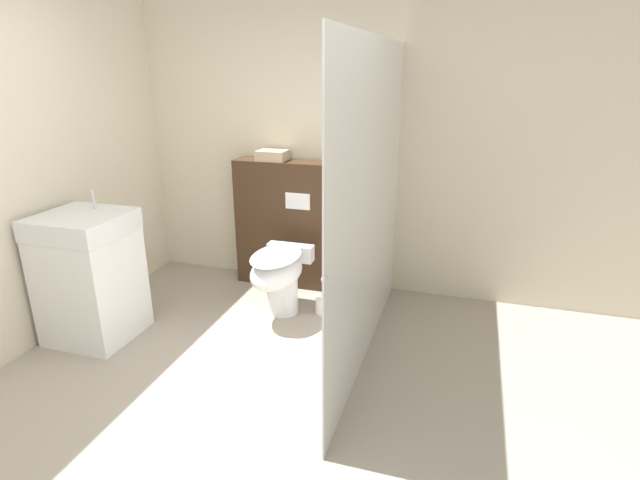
% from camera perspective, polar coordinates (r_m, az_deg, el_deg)
% --- Properties ---
extents(ground_plane, '(12.00, 12.00, 0.00)m').
position_cam_1_polar(ground_plane, '(2.94, -15.00, -22.27)').
color(ground_plane, '#9E9384').
extents(wall_back, '(8.00, 0.06, 2.50)m').
position_cam_1_polar(wall_back, '(4.43, -0.21, 10.58)').
color(wall_back, beige).
rests_on(wall_back, ground_plane).
extents(partition_panel, '(1.22, 0.23, 1.14)m').
position_cam_1_polar(partition_panel, '(4.46, -2.03, 1.68)').
color(partition_panel, '#3D2819').
rests_on(partition_panel, ground_plane).
extents(shower_glass, '(0.04, 2.19, 2.09)m').
position_cam_1_polar(shower_glass, '(3.23, 5.90, 3.48)').
color(shower_glass, silver).
rests_on(shower_glass, ground_plane).
extents(toilet, '(0.39, 0.67, 0.54)m').
position_cam_1_polar(toilet, '(3.99, -4.70, -3.97)').
color(toilet, white).
rests_on(toilet, ground_plane).
extents(sink_vanity, '(0.59, 0.57, 1.08)m').
position_cam_1_polar(sink_vanity, '(3.99, -24.80, -3.81)').
color(sink_vanity, white).
rests_on(sink_vanity, ground_plane).
extents(hair_drier, '(0.15, 0.07, 0.15)m').
position_cam_1_polar(hair_drier, '(4.17, 3.14, 10.02)').
color(hair_drier, '#2D2D33').
rests_on(hair_drier, partition_panel).
extents(folded_towel, '(0.25, 0.20, 0.09)m').
position_cam_1_polar(folded_towel, '(4.40, -5.48, 9.61)').
color(folded_towel, tan).
rests_on(folded_towel, partition_panel).
extents(spare_toilet_roll, '(0.11, 0.11, 0.12)m').
position_cam_1_polar(spare_toilet_roll, '(4.12, 0.21, -7.55)').
color(spare_toilet_roll, white).
rests_on(spare_toilet_roll, ground_plane).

